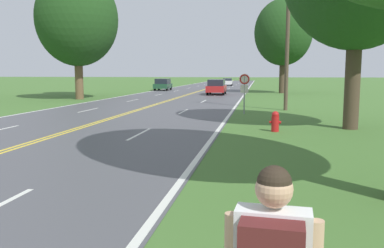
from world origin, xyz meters
TOP-DOWN VIEW (x-y plane):
  - fire_hydrant at (8.17, 18.12)m, footprint 0.46×0.30m
  - traffic_sign at (6.67, 24.81)m, footprint 0.60×0.10m
  - utility_pole_midground at (9.14, 27.63)m, footprint 1.80×0.24m
  - tree_behind_sign at (-10.85, 41.56)m, footprint 4.25×4.25m
  - tree_mid_treeline at (9.99, 49.23)m, footprint 6.46×6.46m
  - tree_right_cluster at (-8.13, 35.33)m, footprint 7.01×7.01m
  - car_red_suv_mid_near at (2.97, 44.86)m, footprint 1.98×4.89m
  - car_dark_green_hatchback_mid_far at (-5.09, 53.93)m, footprint 1.89×3.67m
  - car_white_sedan_receding at (1.76, 74.82)m, footprint 1.85×4.47m

SIDE VIEW (x-z plane):
  - fire_hydrant at x=8.17m, z-range 0.01..0.83m
  - car_white_sedan_receding at x=1.76m, z-range 0.04..1.33m
  - car_dark_green_hatchback_mid_far at x=-5.09m, z-range 0.04..1.56m
  - car_red_suv_mid_near at x=2.97m, z-range 0.07..1.67m
  - traffic_sign at x=6.67m, z-range 0.56..2.83m
  - utility_pole_midground at x=9.14m, z-range 0.16..9.56m
  - tree_behind_sign at x=-10.85m, z-range 1.63..9.83m
  - tree_mid_treeline at x=9.99m, z-range 1.53..12.06m
  - tree_right_cluster at x=-8.13m, z-range 1.42..12.36m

